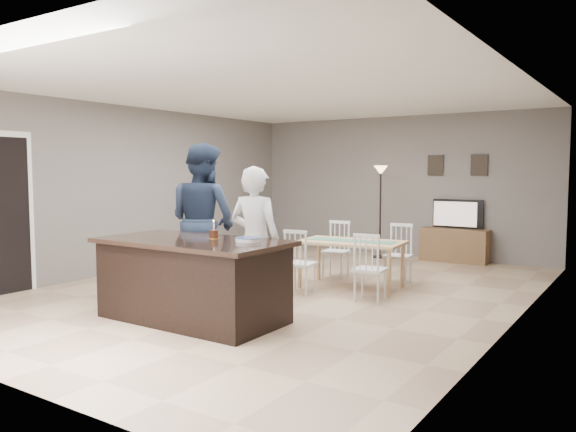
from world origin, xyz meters
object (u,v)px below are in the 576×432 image
Objects in this scene: plate_stack at (248,239)px; dining_table at (351,249)px; tv_console at (454,245)px; man at (203,221)px; television at (456,214)px; birthday_cake at (214,234)px; floor_lamp at (381,186)px; kitchen_island at (193,279)px; woman at (255,241)px.

plate_stack is 0.16× the size of dining_table.
man is (-1.89, -4.63, 0.70)m from tv_console.
television is 5.07m from man.
birthday_cake is 0.12× the size of dining_table.
plate_stack is at bearing -81.57° from floor_lamp.
television is at bearing -107.70° from man.
plate_stack is at bearing 0.06° from birthday_cake.
dining_table is (0.69, 2.48, 0.10)m from kitchen_island.
birthday_cake is (-1.05, -5.38, 0.65)m from tv_console.
man is at bearing 126.44° from kitchen_island.
woman reaches higher than tv_console.
birthday_cake is (0.15, 0.19, 0.49)m from kitchen_island.
television is 5.15m from woman.
tv_console is 3.14m from dining_table.
woman is at bearing 50.10° from birthday_cake.
plate_stack is (1.32, -0.75, -0.08)m from man.
woman is (-0.75, -5.02, 0.55)m from tv_console.
man is at bearing 68.11° from television.
kitchen_island is 1.23× the size of floor_lamp.
man is 7.17× the size of plate_stack.
kitchen_island is 1.23× the size of dining_table.
man is at bearing -138.19° from dining_table.
tv_console is at bearing 83.92° from plate_stack.
television is at bearing -105.97° from woman.
floor_lamp is (-0.27, 5.07, 0.40)m from birthday_cake.
birthday_cake reaches higher than dining_table.
tv_console is at bearing -108.00° from man.
tv_console is 0.60× the size of man.
kitchen_island is 5.78m from television.
man is at bearing -26.25° from woman.
woman reaches higher than birthday_cake.
woman is at bearing -103.48° from dining_table.
dining_table is at bearing 74.48° from kitchen_island.
tv_console is (1.20, 5.57, -0.15)m from kitchen_island.
woman reaches higher than plate_stack.
television reaches higher than tv_console.
woman is 6.09× the size of plate_stack.
television is 1.46m from floor_lamp.
television is 0.52× the size of floor_lamp.
woman is 0.48m from birthday_cake.
dining_table reaches higher than tv_console.
man reaches higher than plate_stack.
woman is at bearing 50.78° from kitchen_island.
floor_lamp reaches higher than birthday_cake.
television is 5.48m from plate_stack.
birthday_cake is 2.38m from dining_table.
television is at bearing 84.00° from plate_stack.
dining_table is at bearing 80.80° from television.
television reaches higher than birthday_cake.
birthday_cake is at bearing 142.51° from man.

